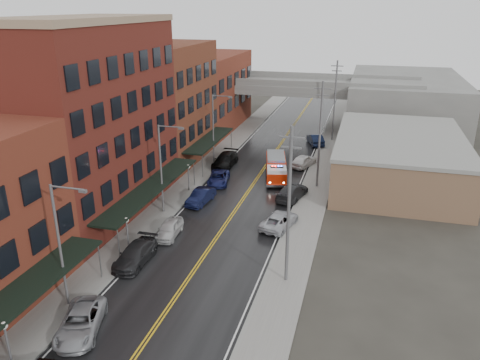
# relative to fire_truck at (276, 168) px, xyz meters

# --- Properties ---
(road) EXTENTS (11.00, 160.00, 0.02)m
(road) POSITION_rel_fire_truck_xyz_m (-2.16, -6.45, -1.41)
(road) COLOR black
(road) RESTS_ON ground
(sidewalk_left) EXTENTS (3.00, 160.00, 0.15)m
(sidewalk_left) POSITION_rel_fire_truck_xyz_m (-9.46, -6.45, -1.35)
(sidewalk_left) COLOR slate
(sidewalk_left) RESTS_ON ground
(sidewalk_right) EXTENTS (3.00, 160.00, 0.15)m
(sidewalk_right) POSITION_rel_fire_truck_xyz_m (5.14, -6.45, -1.35)
(sidewalk_right) COLOR slate
(sidewalk_right) RESTS_ON ground
(curb_left) EXTENTS (0.30, 160.00, 0.15)m
(curb_left) POSITION_rel_fire_truck_xyz_m (-7.81, -6.45, -1.35)
(curb_left) COLOR gray
(curb_left) RESTS_ON ground
(curb_right) EXTENTS (0.30, 160.00, 0.15)m
(curb_right) POSITION_rel_fire_truck_xyz_m (3.49, -6.45, -1.35)
(curb_right) COLOR gray
(curb_right) RESTS_ON ground
(brick_building_b) EXTENTS (9.00, 20.00, 18.00)m
(brick_building_b) POSITION_rel_fire_truck_xyz_m (-15.46, -13.45, 7.58)
(brick_building_b) COLOR #531615
(brick_building_b) RESTS_ON ground
(brick_building_c) EXTENTS (9.00, 15.00, 15.00)m
(brick_building_c) POSITION_rel_fire_truck_xyz_m (-15.46, 4.05, 6.08)
(brick_building_c) COLOR brown
(brick_building_c) RESTS_ON ground
(brick_building_far) EXTENTS (9.00, 20.00, 12.00)m
(brick_building_far) POSITION_rel_fire_truck_xyz_m (-15.46, 21.55, 4.58)
(brick_building_far) COLOR brown
(brick_building_far) RESTS_ON ground
(tan_building) EXTENTS (14.00, 22.00, 5.00)m
(tan_building) POSITION_rel_fire_truck_xyz_m (13.84, 3.55, 1.08)
(tan_building) COLOR #845F47
(tan_building) RESTS_ON ground
(right_far_block) EXTENTS (18.00, 30.00, 8.00)m
(right_far_block) POSITION_rel_fire_truck_xyz_m (15.84, 33.55, 2.58)
(right_far_block) COLOR slate
(right_far_block) RESTS_ON ground
(awning_0) EXTENTS (2.60, 16.00, 3.09)m
(awning_0) POSITION_rel_fire_truck_xyz_m (-9.65, -32.45, 1.57)
(awning_0) COLOR black
(awning_0) RESTS_ON ground
(awning_1) EXTENTS (2.60, 18.00, 3.09)m
(awning_1) POSITION_rel_fire_truck_xyz_m (-9.65, -13.45, 1.57)
(awning_1) COLOR black
(awning_1) RESTS_ON ground
(awning_2) EXTENTS (2.60, 13.00, 3.09)m
(awning_2) POSITION_rel_fire_truck_xyz_m (-9.64, 4.05, 1.56)
(awning_2) COLOR black
(awning_2) RESTS_ON ground
(globe_lamp_0) EXTENTS (0.44, 0.44, 3.12)m
(globe_lamp_0) POSITION_rel_fire_truck_xyz_m (-8.56, -34.45, 0.89)
(globe_lamp_0) COLOR #59595B
(globe_lamp_0) RESTS_ON ground
(globe_lamp_1) EXTENTS (0.44, 0.44, 3.12)m
(globe_lamp_1) POSITION_rel_fire_truck_xyz_m (-8.56, -20.45, 0.89)
(globe_lamp_1) COLOR #59595B
(globe_lamp_1) RESTS_ON ground
(globe_lamp_2) EXTENTS (0.44, 0.44, 3.12)m
(globe_lamp_2) POSITION_rel_fire_truck_xyz_m (-8.56, -6.45, 0.89)
(globe_lamp_2) COLOR #59595B
(globe_lamp_2) RESTS_ON ground
(street_lamp_0) EXTENTS (2.64, 0.22, 9.00)m
(street_lamp_0) POSITION_rel_fire_truck_xyz_m (-8.70, -28.45, 3.76)
(street_lamp_0) COLOR #59595B
(street_lamp_0) RESTS_ON ground
(street_lamp_1) EXTENTS (2.64, 0.22, 9.00)m
(street_lamp_1) POSITION_rel_fire_truck_xyz_m (-8.70, -12.45, 3.76)
(street_lamp_1) COLOR #59595B
(street_lamp_1) RESTS_ON ground
(street_lamp_2) EXTENTS (2.64, 0.22, 9.00)m
(street_lamp_2) POSITION_rel_fire_truck_xyz_m (-8.70, 3.55, 3.76)
(street_lamp_2) COLOR #59595B
(street_lamp_2) RESTS_ON ground
(utility_pole_0) EXTENTS (1.80, 0.24, 12.00)m
(utility_pole_0) POSITION_rel_fire_truck_xyz_m (5.04, -21.45, 4.88)
(utility_pole_0) COLOR #59595B
(utility_pole_0) RESTS_ON ground
(utility_pole_1) EXTENTS (1.80, 0.24, 12.00)m
(utility_pole_1) POSITION_rel_fire_truck_xyz_m (5.04, -1.45, 4.88)
(utility_pole_1) COLOR #59595B
(utility_pole_1) RESTS_ON ground
(utility_pole_2) EXTENTS (1.80, 0.24, 12.00)m
(utility_pole_2) POSITION_rel_fire_truck_xyz_m (5.04, 18.55, 4.88)
(utility_pole_2) COLOR #59595B
(utility_pole_2) RESTS_ON ground
(overpass) EXTENTS (40.00, 10.00, 7.50)m
(overpass) POSITION_rel_fire_truck_xyz_m (-2.16, 25.55, 4.56)
(overpass) COLOR slate
(overpass) RESTS_ON ground
(fire_truck) EXTENTS (4.11, 7.52, 2.63)m
(fire_truck) POSITION_rel_fire_truck_xyz_m (0.00, 0.00, 0.00)
(fire_truck) COLOR red
(fire_truck) RESTS_ON ground
(parked_car_left_2) EXTENTS (3.87, 5.69, 1.45)m
(parked_car_left_2) POSITION_rel_fire_truck_xyz_m (-6.49, -30.65, -0.70)
(parked_car_left_2) COLOR gray
(parked_car_left_2) RESTS_ON ground
(parked_car_left_3) EXTENTS (2.14, 5.21, 1.51)m
(parked_car_left_3) POSITION_rel_fire_truck_xyz_m (-7.11, -22.01, -0.67)
(parked_car_left_3) COLOR black
(parked_car_left_3) RESTS_ON ground
(parked_car_left_4) EXTENTS (1.99, 4.33, 1.44)m
(parked_car_left_4) POSITION_rel_fire_truck_xyz_m (-6.37, -16.97, -0.70)
(parked_car_left_4) COLOR silver
(parked_car_left_4) RESTS_ON ground
(parked_car_left_5) EXTENTS (2.10, 4.65, 1.48)m
(parked_car_left_5) POSITION_rel_fire_truck_xyz_m (-6.14, -9.25, -0.68)
(parked_car_left_5) COLOR black
(parked_car_left_5) RESTS_ON ground
(parked_car_left_6) EXTENTS (3.04, 5.14, 1.34)m
(parked_car_left_6) POSITION_rel_fire_truck_xyz_m (-6.12, -3.25, -0.75)
(parked_car_left_6) COLOR #151B50
(parked_car_left_6) RESTS_ON ground
(parked_car_left_7) EXTENTS (2.38, 5.79, 1.68)m
(parked_car_left_7) POSITION_rel_fire_truck_xyz_m (-7.16, 2.75, -0.58)
(parked_car_left_7) COLOR black
(parked_car_left_7) RESTS_ON ground
(parked_car_right_0) EXTENTS (3.45, 5.40, 1.39)m
(parked_car_right_0) POSITION_rel_fire_truck_xyz_m (2.84, -12.65, -0.73)
(parked_car_right_0) COLOR #AFB1B7
(parked_car_right_0) RESTS_ON ground
(parked_car_right_1) EXTENTS (3.28, 5.72, 1.56)m
(parked_car_right_1) POSITION_rel_fire_truck_xyz_m (2.84, -5.51, -0.64)
(parked_car_right_1) COLOR #2B2C2E
(parked_car_right_1) RESTS_ON ground
(parked_car_right_2) EXTENTS (3.28, 4.99, 1.58)m
(parked_car_right_2) POSITION_rel_fire_truck_xyz_m (2.56, 5.35, -0.63)
(parked_car_right_2) COLOR white
(parked_car_right_2) RESTS_ON ground
(parked_car_right_3) EXTENTS (3.26, 5.21, 1.62)m
(parked_car_right_3) POSITION_rel_fire_truck_xyz_m (2.82, 15.75, -0.61)
(parked_car_right_3) COLOR black
(parked_car_right_3) RESTS_ON ground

